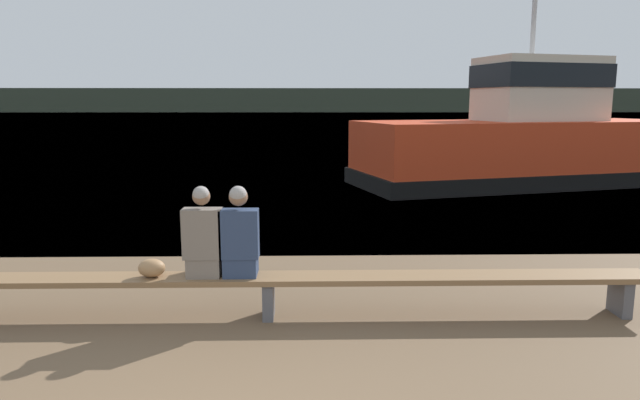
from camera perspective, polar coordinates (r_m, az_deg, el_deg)
name	(u,v)px	position (r m, az deg, el deg)	size (l,w,h in m)	color
water_surface	(304,113)	(128.80, -1.58, 8.65)	(240.00, 240.00, 0.00)	#386084
far_shoreline	(305,100)	(150.81, -1.53, 9.94)	(600.00, 12.00, 5.96)	#384233
bench_main	(268,283)	(6.51, -5.18, -8.22)	(8.66, 0.42, 0.48)	brown
person_left	(203,238)	(6.46, -11.61, -3.78)	(0.43, 0.37, 1.03)	#70665B
person_right	(240,237)	(6.40, -8.05, -3.73)	(0.43, 0.38, 1.03)	navy
shopping_bag	(152,268)	(6.66, -16.48, -6.54)	(0.30, 0.22, 0.21)	#9E754C
tugboat_red	(525,144)	(18.14, 19.79, 5.29)	(10.53, 6.03, 6.35)	red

